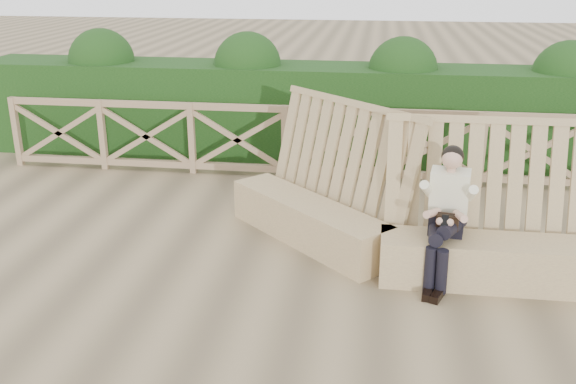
# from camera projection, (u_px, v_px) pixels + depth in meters

# --- Properties ---
(ground) EXTENTS (60.00, 60.00, 0.00)m
(ground) POSITION_uv_depth(u_px,v_px,m) (304.00, 291.00, 6.39)
(ground) COLOR brown
(ground) RESTS_ON ground
(bench) EXTENTS (4.13, 2.20, 1.62)m
(bench) POSITION_uv_depth(u_px,v_px,m) (398.00, 224.00, 6.97)
(bench) COLOR #947A54
(bench) RESTS_ON ground
(woman) EXTENTS (0.46, 0.84, 1.41)m
(woman) POSITION_uv_depth(u_px,v_px,m) (446.00, 210.00, 6.37)
(woman) COLOR black
(woman) RESTS_ON ground
(guardrail) EXTENTS (10.10, 0.09, 1.10)m
(guardrail) POSITION_uv_depth(u_px,v_px,m) (332.00, 144.00, 9.46)
(guardrail) COLOR #7F6549
(guardrail) RESTS_ON ground
(hedge) EXTENTS (12.00, 1.20, 1.50)m
(hedge) POSITION_uv_depth(u_px,v_px,m) (338.00, 112.00, 10.50)
(hedge) COLOR black
(hedge) RESTS_ON ground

